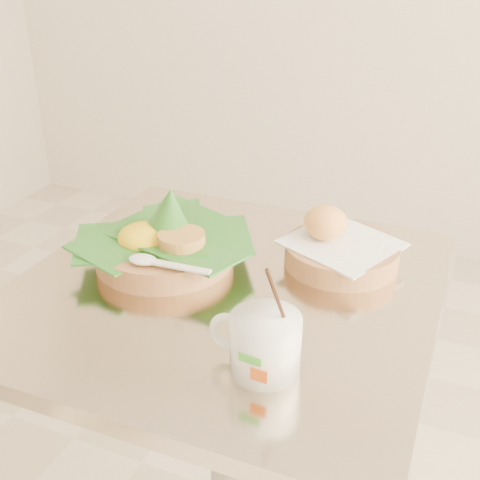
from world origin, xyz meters
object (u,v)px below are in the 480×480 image
at_px(bread_basket, 339,248).
at_px(coffee_mug, 263,342).
at_px(rice_basket, 164,240).
at_px(cafe_table, 227,385).

xyz_separation_m(bread_basket, coffee_mug, (-0.02, -0.33, 0.01)).
relative_size(rice_basket, coffee_mug, 1.87).
height_order(cafe_table, coffee_mug, coffee_mug).
relative_size(cafe_table, bread_basket, 3.30).
distance_m(rice_basket, bread_basket, 0.32).
distance_m(cafe_table, bread_basket, 0.33).
relative_size(cafe_table, rice_basket, 2.39).
bearing_deg(bread_basket, rice_basket, -158.41).
height_order(cafe_table, bread_basket, bread_basket).
height_order(rice_basket, bread_basket, rice_basket).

